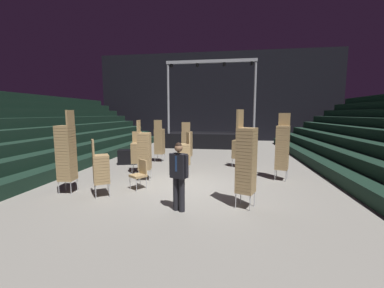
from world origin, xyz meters
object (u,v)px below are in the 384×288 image
(loose_chair_near_man, at_px, (140,173))
(chair_stack_front_right, at_px, (66,152))
(chair_stack_aisle_left, at_px, (238,149))
(stage_riser, at_px, (211,138))
(chair_stack_front_left, at_px, (159,141))
(man_with_tie, at_px, (179,173))
(equipment_road_case, at_px, (128,157))
(chair_stack_aisle_right, at_px, (144,150))
(chair_stack_rear_right, at_px, (282,147))
(chair_stack_rear_centre, at_px, (246,159))
(chair_stack_mid_left, at_px, (101,168))
(chair_stack_rear_left, at_px, (137,152))
(chair_stack_mid_centre, at_px, (184,153))
(chair_stack_mid_right, at_px, (187,143))

(loose_chair_near_man, bearing_deg, chair_stack_front_right, 56.29)
(chair_stack_front_right, relative_size, chair_stack_aisle_left, 1.50)
(stage_riser, relative_size, chair_stack_front_left, 3.01)
(stage_riser, xyz_separation_m, man_with_tie, (0.07, -12.08, 0.35))
(equipment_road_case, bearing_deg, chair_stack_aisle_right, -55.65)
(stage_riser, relative_size, chair_stack_rear_right, 2.59)
(chair_stack_rear_right, bearing_deg, chair_stack_aisle_left, -33.84)
(chair_stack_rear_right, bearing_deg, chair_stack_rear_centre, 81.98)
(chair_stack_aisle_left, bearing_deg, loose_chair_near_man, 77.24)
(man_with_tie, distance_m, chair_stack_mid_left, 2.61)
(chair_stack_rear_left, xyz_separation_m, loose_chair_near_man, (0.91, -2.10, -0.33))
(man_with_tie, xyz_separation_m, chair_stack_rear_right, (3.18, 3.43, 0.25))
(chair_stack_mid_centre, bearing_deg, chair_stack_aisle_left, -77.56)
(stage_riser, relative_size, chair_stack_rear_centre, 2.51)
(stage_riser, height_order, chair_stack_front_left, stage_riser)
(chair_stack_rear_centre, distance_m, chair_stack_aisle_left, 4.96)
(chair_stack_rear_left, height_order, chair_stack_rear_centre, chair_stack_rear_centre)
(chair_stack_front_right, bearing_deg, chair_stack_aisle_left, -55.56)
(chair_stack_front_right, xyz_separation_m, chair_stack_aisle_left, (5.36, 4.55, -0.42))
(man_with_tie, height_order, loose_chair_near_man, man_with_tie)
(equipment_road_case, bearing_deg, chair_stack_mid_left, -75.78)
(chair_stack_mid_left, distance_m, chair_stack_aisle_right, 2.06)
(chair_stack_rear_centre, xyz_separation_m, chair_stack_aisle_left, (-0.01, 4.94, -0.42))
(man_with_tie, xyz_separation_m, chair_stack_front_right, (-3.70, 0.88, 0.29))
(chair_stack_front_right, height_order, chair_stack_rear_centre, same)
(chair_stack_front_right, height_order, chair_stack_rear_right, chair_stack_front_right)
(chair_stack_front_left, distance_m, equipment_road_case, 1.76)
(stage_riser, height_order, chair_stack_mid_centre, stage_riser)
(stage_riser, bearing_deg, chair_stack_mid_right, -96.23)
(chair_stack_mid_left, distance_m, chair_stack_mid_centre, 3.57)
(chair_stack_front_left, height_order, chair_stack_mid_left, chair_stack_front_left)
(chair_stack_front_right, height_order, chair_stack_rear_left, chair_stack_front_right)
(stage_riser, bearing_deg, chair_stack_aisle_left, -75.33)
(chair_stack_mid_right, relative_size, chair_stack_rear_right, 0.83)
(chair_stack_rear_centre, bearing_deg, chair_stack_aisle_right, -99.24)
(stage_riser, xyz_separation_m, equipment_road_case, (-3.60, -6.73, -0.30))
(loose_chair_near_man, bearing_deg, chair_stack_rear_right, -123.15)
(chair_stack_mid_left, xyz_separation_m, loose_chair_near_man, (0.86, 0.89, -0.33))
(chair_stack_mid_right, bearing_deg, chair_stack_rear_centre, -59.29)
(chair_stack_front_left, distance_m, chair_stack_aisle_left, 4.01)
(man_with_tie, xyz_separation_m, chair_stack_mid_left, (-2.50, 0.73, -0.13))
(chair_stack_aisle_right, relative_size, equipment_road_case, 2.47)
(chair_stack_front_left, relative_size, chair_stack_mid_left, 1.25)
(chair_stack_mid_right, height_order, chair_stack_aisle_right, chair_stack_aisle_right)
(stage_riser, distance_m, chair_stack_rear_left, 8.71)
(equipment_road_case, bearing_deg, chair_stack_rear_left, -55.23)
(stage_riser, relative_size, chair_stack_aisle_right, 2.89)
(chair_stack_front_right, distance_m, chair_stack_aisle_left, 7.05)
(man_with_tie, height_order, chair_stack_mid_centre, man_with_tie)
(chair_stack_aisle_left, xyz_separation_m, chair_stack_aisle_right, (-3.51, -2.76, 0.25))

